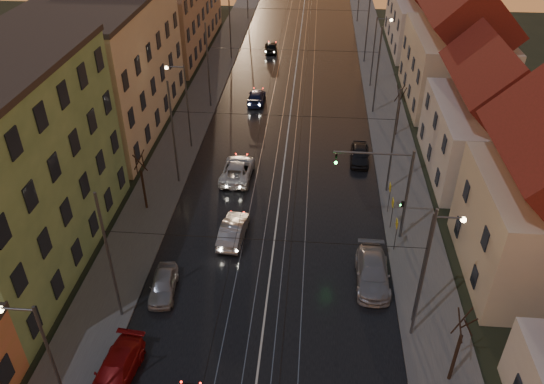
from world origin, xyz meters
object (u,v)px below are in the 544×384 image
(street_lamp_1, at_px, (430,260))
(parked_left_2, at_px, (116,371))
(street_lamp_2, at_px, (184,99))
(driving_car_4, at_px, (271,47))
(parked_right_1, at_px, (372,272))
(street_lamp_0, at_px, (44,356))
(traffic_light_mast, at_px, (394,184))
(driving_car_2, at_px, (237,170))
(street_lamp_3, at_px, (377,45))
(driving_car_3, at_px, (256,97))
(parked_left_3, at_px, (163,284))
(parked_right_2, at_px, (360,154))
(driving_car_1, at_px, (233,230))

(street_lamp_1, bearing_deg, parked_left_2, -161.82)
(street_lamp_2, distance_m, driving_car_4, 27.90)
(parked_left_2, relative_size, parked_right_1, 0.90)
(street_lamp_1, relative_size, driving_car_4, 2.00)
(street_lamp_2, bearing_deg, street_lamp_0, -90.00)
(traffic_light_mast, relative_size, driving_car_2, 1.36)
(street_lamp_3, relative_size, driving_car_3, 1.85)
(street_lamp_0, relative_size, driving_car_3, 1.85)
(parked_right_1, bearing_deg, driving_car_2, 131.69)
(traffic_light_mast, bearing_deg, street_lamp_1, -82.09)
(parked_left_3, bearing_deg, driving_car_3, 79.73)
(driving_car_4, distance_m, parked_right_1, 44.91)
(street_lamp_1, bearing_deg, street_lamp_3, 90.00)
(traffic_light_mast, distance_m, driving_car_3, 25.79)
(parked_right_1, bearing_deg, street_lamp_3, 86.17)
(street_lamp_1, height_order, parked_left_3, street_lamp_1)
(street_lamp_3, distance_m, parked_left_2, 44.79)
(street_lamp_0, bearing_deg, parked_right_2, 59.52)
(parked_left_2, bearing_deg, driving_car_2, 85.72)
(street_lamp_0, bearing_deg, driving_car_1, 67.67)
(street_lamp_1, bearing_deg, street_lamp_2, 132.32)
(street_lamp_2, bearing_deg, driving_car_4, 78.59)
(driving_car_1, height_order, driving_car_3, driving_car_1)
(driving_car_4, distance_m, parked_left_2, 52.59)
(driving_car_1, height_order, parked_right_1, parked_right_1)
(street_lamp_2, xyz_separation_m, driving_car_1, (6.15, -13.03, -4.15))
(driving_car_4, bearing_deg, street_lamp_3, 132.81)
(street_lamp_0, distance_m, parked_left_2, 5.22)
(street_lamp_3, xyz_separation_m, parked_left_2, (-16.51, -41.42, -4.21))
(street_lamp_0, distance_m, traffic_light_mast, 23.42)
(street_lamp_0, height_order, driving_car_2, street_lamp_0)
(street_lamp_2, distance_m, driving_car_2, 8.26)
(street_lamp_0, xyz_separation_m, street_lamp_1, (18.21, 8.00, 0.00))
(parked_left_2, bearing_deg, street_lamp_0, -117.69)
(street_lamp_1, relative_size, driving_car_1, 1.78)
(street_lamp_3, bearing_deg, parked_left_2, -111.73)
(traffic_light_mast, distance_m, driving_car_4, 40.92)
(street_lamp_3, height_order, traffic_light_mast, street_lamp_3)
(parked_left_3, bearing_deg, driving_car_4, 81.38)
(parked_right_2, bearing_deg, driving_car_4, 112.81)
(driving_car_1, distance_m, parked_left_2, 13.17)
(driving_car_3, bearing_deg, street_lamp_2, 63.33)
(street_lamp_2, distance_m, traffic_light_mast, 20.89)
(driving_car_4, bearing_deg, street_lamp_2, 72.27)
(street_lamp_1, bearing_deg, driving_car_3, 112.96)
(driving_car_3, bearing_deg, driving_car_1, 91.95)
(traffic_light_mast, bearing_deg, street_lamp_3, 87.73)
(traffic_light_mast, bearing_deg, driving_car_4, 106.60)
(street_lamp_1, distance_m, parked_right_1, 5.84)
(street_lamp_1, relative_size, driving_car_2, 1.51)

